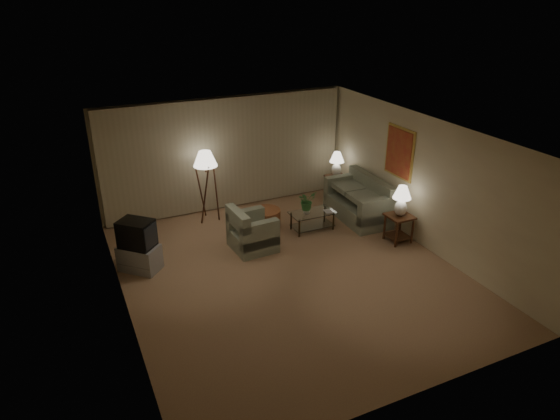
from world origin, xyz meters
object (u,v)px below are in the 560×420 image
(vase, at_px, (307,210))
(table_lamp_far, at_px, (337,162))
(sofa, at_px, (358,202))
(side_table_far, at_px, (336,183))
(tv_cabinet, at_px, (140,258))
(crt_tv, at_px, (136,234))
(armchair, at_px, (253,233))
(side_table_near, at_px, (399,224))
(coffee_table, at_px, (312,218))
(floor_lamp, at_px, (207,185))
(table_lamp_near, at_px, (402,198))
(ottoman, at_px, (266,219))

(vase, bearing_deg, table_lamp_far, 41.14)
(sofa, distance_m, side_table_far, 1.26)
(tv_cabinet, relative_size, crt_tv, 1.14)
(armchair, relative_size, side_table_near, 1.61)
(armchair, bearing_deg, table_lamp_far, -64.82)
(side_table_near, bearing_deg, table_lamp_far, 90.00)
(armchair, distance_m, vase, 1.41)
(side_table_far, relative_size, coffee_table, 0.61)
(side_table_far, height_order, tv_cabinet, side_table_far)
(sofa, distance_m, floor_lamp, 3.50)
(table_lamp_near, distance_m, coffee_table, 2.01)
(tv_cabinet, bearing_deg, table_lamp_near, 31.64)
(sofa, bearing_deg, armchair, -80.89)
(table_lamp_far, distance_m, crt_tv, 5.41)
(side_table_far, height_order, crt_tv, crt_tv)
(armchair, relative_size, floor_lamp, 0.58)
(sofa, bearing_deg, side_table_far, 174.99)
(table_lamp_near, relative_size, floor_lamp, 0.40)
(table_lamp_far, bearing_deg, table_lamp_near, -90.00)
(vase, bearing_deg, ottoman, 146.14)
(crt_tv, xyz_separation_m, vase, (3.65, 0.12, -0.27))
(armchair, bearing_deg, coffee_table, -84.13)
(side_table_far, relative_size, floor_lamp, 0.36)
(tv_cabinet, relative_size, vase, 5.27)
(table_lamp_far, height_order, crt_tv, table_lamp_far)
(table_lamp_near, xyz_separation_m, crt_tv, (-5.20, 1.13, -0.22))
(side_table_near, bearing_deg, armchair, 161.20)
(table_lamp_far, xyz_separation_m, ottoman, (-2.30, -0.84, -0.75))
(table_lamp_far, xyz_separation_m, coffee_table, (-1.40, -1.35, -0.70))
(table_lamp_near, bearing_deg, sofa, 96.34)
(sofa, bearing_deg, ottoman, -98.91)
(table_lamp_near, bearing_deg, tv_cabinet, 167.77)
(table_lamp_far, distance_m, vase, 2.11)
(coffee_table, bearing_deg, tv_cabinet, -178.15)
(sofa, distance_m, side_table_near, 1.36)
(side_table_near, distance_m, tv_cabinet, 5.32)
(side_table_far, bearing_deg, ottoman, -159.93)
(armchair, bearing_deg, sofa, -86.30)
(floor_lamp, xyz_separation_m, ottoman, (1.04, -0.95, -0.65))
(coffee_table, xyz_separation_m, floor_lamp, (-1.94, 1.46, 0.59))
(table_lamp_near, relative_size, coffee_table, 0.67)
(table_lamp_far, xyz_separation_m, floor_lamp, (-3.34, 0.11, -0.10))
(table_lamp_near, relative_size, vase, 4.06)
(coffee_table, distance_m, crt_tv, 3.84)
(sofa, height_order, side_table_near, sofa)
(armchair, bearing_deg, floor_lamp, 10.00)
(armchair, distance_m, table_lamp_near, 3.15)
(coffee_table, relative_size, tv_cabinet, 1.15)
(armchair, relative_size, vase, 5.92)
(ottoman, bearing_deg, sofa, -10.75)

